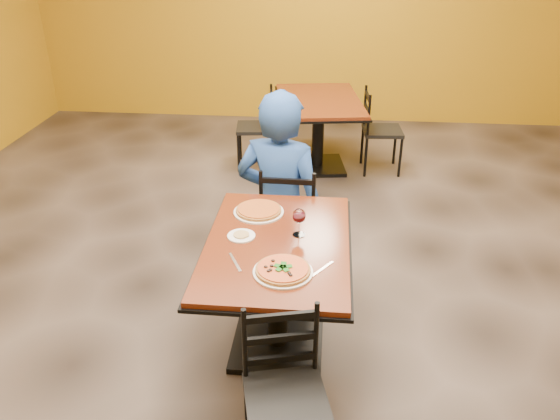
# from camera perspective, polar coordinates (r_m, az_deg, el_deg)

# --- Properties ---
(floor) EXTENTS (7.00, 8.00, 0.01)m
(floor) POSITION_cam_1_polar(r_m,az_deg,el_deg) (3.96, 0.48, -8.95)
(floor) COLOR black
(floor) RESTS_ON ground
(table_main) EXTENTS (0.83, 1.23, 0.75)m
(table_main) POSITION_cam_1_polar(r_m,az_deg,el_deg) (3.23, -0.26, -6.27)
(table_main) COLOR #5E210E
(table_main) RESTS_ON floor
(table_second) EXTENTS (1.02, 1.36, 0.75)m
(table_second) POSITION_cam_1_polar(r_m,az_deg,el_deg) (5.80, 3.97, 9.46)
(table_second) COLOR #5E210E
(table_second) RESTS_ON floor
(chair_main_near) EXTENTS (0.45, 0.45, 0.82)m
(chair_main_near) POSITION_cam_1_polar(r_m,az_deg,el_deg) (2.68, 0.63, -18.98)
(chair_main_near) COLOR black
(chair_main_near) RESTS_ON floor
(chair_main_far) EXTENTS (0.40, 0.40, 0.87)m
(chair_main_far) POSITION_cam_1_polar(r_m,az_deg,el_deg) (4.04, 0.98, -0.77)
(chair_main_far) COLOR black
(chair_main_far) RESTS_ON floor
(chair_second_left) EXTENTS (0.42, 0.42, 0.84)m
(chair_second_left) POSITION_cam_1_polar(r_m,az_deg,el_deg) (5.89, -2.57, 8.38)
(chair_second_left) COLOR black
(chair_second_left) RESTS_ON floor
(chair_second_right) EXTENTS (0.41, 0.41, 0.86)m
(chair_second_right) POSITION_cam_1_polar(r_m,az_deg,el_deg) (5.86, 10.45, 7.94)
(chair_second_right) COLOR black
(chair_second_right) RESTS_ON floor
(diner) EXTENTS (0.74, 0.57, 1.36)m
(diner) POSITION_cam_1_polar(r_m,az_deg,el_deg) (4.01, 0.00, 2.87)
(diner) COLOR navy
(diner) RESTS_ON floor
(plate_main) EXTENTS (0.31, 0.31, 0.01)m
(plate_main) POSITION_cam_1_polar(r_m,az_deg,el_deg) (2.86, 0.30, -6.37)
(plate_main) COLOR white
(plate_main) RESTS_ON table_main
(pizza_main) EXTENTS (0.28, 0.28, 0.02)m
(pizza_main) POSITION_cam_1_polar(r_m,az_deg,el_deg) (2.86, 0.30, -6.10)
(pizza_main) COLOR maroon
(pizza_main) RESTS_ON plate_main
(plate_far) EXTENTS (0.31, 0.31, 0.01)m
(plate_far) POSITION_cam_1_polar(r_m,az_deg,el_deg) (3.43, -2.19, -0.20)
(plate_far) COLOR white
(plate_far) RESTS_ON table_main
(pizza_far) EXTENTS (0.28, 0.28, 0.02)m
(pizza_far) POSITION_cam_1_polar(r_m,az_deg,el_deg) (3.43, -2.20, 0.03)
(pizza_far) COLOR #C07A24
(pizza_far) RESTS_ON plate_far
(side_plate) EXTENTS (0.16, 0.16, 0.01)m
(side_plate) POSITION_cam_1_polar(r_m,az_deg,el_deg) (3.18, -3.98, -2.67)
(side_plate) COLOR white
(side_plate) RESTS_ON table_main
(dip) EXTENTS (0.09, 0.09, 0.01)m
(dip) POSITION_cam_1_polar(r_m,az_deg,el_deg) (3.18, -3.99, -2.53)
(dip) COLOR tan
(dip) RESTS_ON side_plate
(wine_glass) EXTENTS (0.08, 0.08, 0.18)m
(wine_glass) POSITION_cam_1_polar(r_m,az_deg,el_deg) (3.15, 1.96, -1.15)
(wine_glass) COLOR white
(wine_glass) RESTS_ON table_main
(fork) EXTENTS (0.10, 0.18, 0.00)m
(fork) POSITION_cam_1_polar(r_m,az_deg,el_deg) (2.96, -4.63, -5.34)
(fork) COLOR silver
(fork) RESTS_ON table_main
(knife) EXTENTS (0.13, 0.18, 0.00)m
(knife) POSITION_cam_1_polar(r_m,az_deg,el_deg) (2.89, 4.21, -6.15)
(knife) COLOR silver
(knife) RESTS_ON table_main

